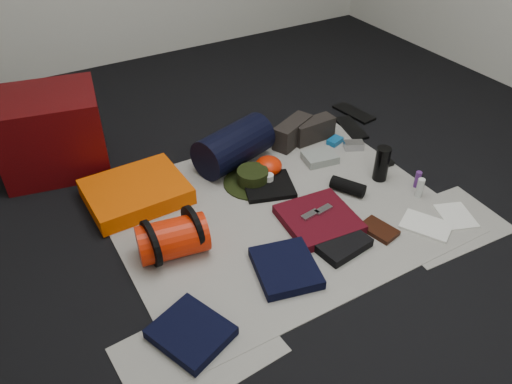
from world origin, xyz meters
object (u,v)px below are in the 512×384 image
stuff_sack (173,238)px  water_bottle (382,164)px  sleeping_pad (136,192)px  paperback_book (379,230)px  compact_camera (354,145)px  red_cabinet (51,133)px  navy_duffel (234,146)px

stuff_sack → water_bottle: water_bottle is taller
sleeping_pad → paperback_book: size_ratio=2.89×
water_bottle → compact_camera: bearing=76.9°
sleeping_pad → water_bottle: size_ratio=2.52×
red_cabinet → paperback_book: red_cabinet is taller
red_cabinet → water_bottle: size_ratio=2.72×
red_cabinet → stuff_sack: (0.29, -0.99, -0.13)m
red_cabinet → water_bottle: red_cabinet is taller
sleeping_pad → paperback_book: (0.92, -0.83, -0.03)m
navy_duffel → water_bottle: 0.82m
navy_duffel → compact_camera: bearing=-35.5°
sleeping_pad → paperback_book: bearing=-42.1°
stuff_sack → paperback_book: bearing=-21.4°
red_cabinet → compact_camera: size_ratio=4.74×
red_cabinet → compact_camera: bearing=-13.1°
stuff_sack → navy_duffel: 0.78m
navy_duffel → water_bottle: (0.62, -0.54, -0.02)m
water_bottle → navy_duffel: bearing=139.1°
navy_duffel → sleeping_pad: bearing=166.1°
sleeping_pad → navy_duffel: bearing=3.8°
sleeping_pad → stuff_sack: size_ratio=1.60×
water_bottle → compact_camera: water_bottle is taller
sleeping_pad → navy_duffel: size_ratio=1.11×
red_cabinet → navy_duffel: size_ratio=1.20×
stuff_sack → navy_duffel: size_ratio=0.69×
navy_duffel → red_cabinet: bearing=133.6°
stuff_sack → water_bottle: bearing=-1.1°
paperback_book → water_bottle: bearing=35.6°
navy_duffel → paperback_book: bearing=-87.2°
navy_duffel → water_bottle: navy_duffel is taller
red_cabinet → compact_camera: 1.72m
compact_camera → paperback_book: (-0.37, -0.65, -0.01)m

